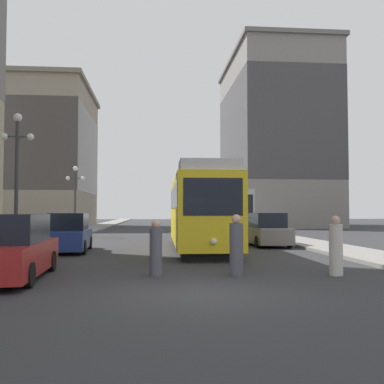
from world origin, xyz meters
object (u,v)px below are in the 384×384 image
object	(u,v)px
streetcar	(199,208)
parked_car_left_mid	(69,234)
lamp_post_left_far	(75,189)
pedestrian_on_sidewalk	(336,248)
pedestrian_crossing_far	(236,247)
parked_car_left_near	(11,249)
pedestrian_crossing_near	(156,250)
transit_bus	(221,211)
lamp_post_left_near	(17,162)
parked_car_right_far	(267,231)

from	to	relation	value
streetcar	parked_car_left_mid	world-z (taller)	streetcar
parked_car_left_mid	lamp_post_left_far	distance (m)	12.80
parked_car_left_mid	pedestrian_on_sidewalk	world-z (taller)	parked_car_left_mid
parked_car_left_mid	pedestrian_crossing_far	world-z (taller)	parked_car_left_mid
parked_car_left_near	pedestrian_crossing_near	distance (m)	4.08
transit_bus	pedestrian_on_sidewalk	xyz separation A→B (m)	(-0.04, -22.60, -1.12)
pedestrian_on_sidewalk	lamp_post_left_near	distance (m)	13.56
pedestrian_on_sidewalk	lamp_post_left_near	world-z (taller)	lamp_post_left_near
parked_car_right_far	pedestrian_on_sidewalk	distance (m)	11.03
parked_car_left_mid	pedestrian_crossing_near	xyz separation A→B (m)	(4.07, -8.18, -0.07)
parked_car_right_far	lamp_post_left_near	xyz separation A→B (m)	(-12.10, -4.25, 3.21)
transit_bus	parked_car_left_near	size ratio (longest dim) A/B	2.36
parked_car_right_far	pedestrian_crossing_far	distance (m)	11.43
pedestrian_on_sidewalk	streetcar	bearing A→B (deg)	161.15
lamp_post_left_near	parked_car_left_near	bearing A→B (deg)	-73.96
lamp_post_left_far	streetcar	bearing A→B (deg)	-54.52
parked_car_right_far	lamp_post_left_near	size ratio (longest dim) A/B	0.71
lamp_post_left_far	pedestrian_crossing_near	bearing A→B (deg)	-73.80
streetcar	pedestrian_crossing_far	distance (m)	9.27
streetcar	lamp_post_left_near	distance (m)	8.83
transit_bus	parked_car_right_far	bearing A→B (deg)	-87.96
parked_car_left_near	parked_car_left_mid	bearing A→B (deg)	87.21
transit_bus	parked_car_left_near	xyz separation A→B (m)	(-9.44, -22.45, -1.10)
streetcar	transit_bus	size ratio (longest dim) A/B	1.04
transit_bus	lamp_post_left_far	xyz separation A→B (m)	(-11.34, -1.70, 1.63)
pedestrian_on_sidewalk	parked_car_left_near	bearing A→B (deg)	-128.08
pedestrian_on_sidewalk	pedestrian_crossing_near	bearing A→B (deg)	-130.92
parked_car_left_near	pedestrian_on_sidewalk	bearing A→B (deg)	-3.70
transit_bus	pedestrian_crossing_near	bearing A→B (deg)	-105.29
parked_car_right_far	pedestrian_crossing_near	distance (m)	12.29
parked_car_left_mid	pedestrian_crossing_near	size ratio (longest dim) A/B	2.87
lamp_post_left_near	lamp_post_left_far	distance (m)	14.15
streetcar	lamp_post_left_near	size ratio (longest dim) A/B	2.06
parked_car_left_mid	lamp_post_left_far	xyz separation A→B (m)	(-1.90, 12.36, 2.73)
transit_bus	pedestrian_crossing_far	distance (m)	22.62
pedestrian_crossing_far	pedestrian_on_sidewalk	bearing A→B (deg)	-99.45
pedestrian_crossing_near	pedestrian_on_sidewalk	distance (m)	5.35
parked_car_left_near	lamp_post_left_far	world-z (taller)	lamp_post_left_far
parked_car_right_far	lamp_post_left_near	distance (m)	13.22
streetcar	parked_car_right_far	world-z (taller)	streetcar
parked_car_right_far	lamp_post_left_far	world-z (taller)	lamp_post_left_far
parked_car_left_mid	parked_car_right_far	xyz separation A→B (m)	(10.20, 2.47, -0.00)
parked_car_left_mid	pedestrian_crossing_near	world-z (taller)	parked_car_left_mid
transit_bus	pedestrian_crossing_far	bearing A→B (deg)	-99.33
transit_bus	pedestrian_crossing_near	world-z (taller)	transit_bus
pedestrian_crossing_far	pedestrian_on_sidewalk	world-z (taller)	pedestrian_crossing_far
parked_car_left_near	pedestrian_crossing_near	xyz separation A→B (m)	(4.07, 0.20, -0.08)
parked_car_left_near	pedestrian_crossing_far	world-z (taller)	parked_car_left_near
parked_car_left_mid	pedestrian_on_sidewalk	size ratio (longest dim) A/B	2.68
transit_bus	lamp_post_left_far	world-z (taller)	lamp_post_left_far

